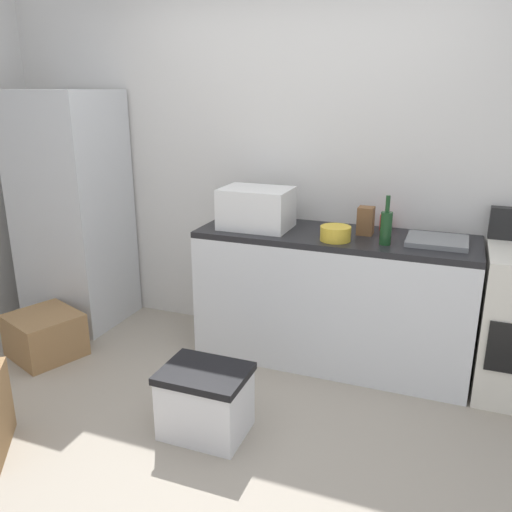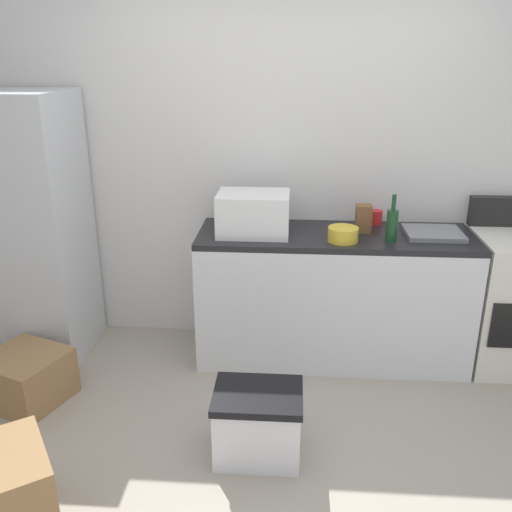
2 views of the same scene
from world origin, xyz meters
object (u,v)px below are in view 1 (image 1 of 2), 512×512
(wine_bottle, at_px, (386,227))
(refrigerator, at_px, (73,211))
(knife_block, at_px, (366,221))
(cardboard_box_medium, at_px, (45,335))
(coffee_mug, at_px, (386,223))
(storage_bin, at_px, (205,401))
(microwave, at_px, (256,208))
(mixing_bowl, at_px, (335,233))

(wine_bottle, bearing_deg, refrigerator, 178.06)
(refrigerator, distance_m, knife_block, 2.24)
(refrigerator, height_order, cardboard_box_medium, refrigerator)
(coffee_mug, xyz_separation_m, storage_bin, (-0.73, -1.28, -0.76))
(refrigerator, xyz_separation_m, microwave, (1.51, 0.01, 0.14))
(wine_bottle, xyz_separation_m, storage_bin, (-0.77, -0.93, -0.82))
(wine_bottle, bearing_deg, microwave, 173.78)
(refrigerator, bearing_deg, microwave, 0.53)
(storage_bin, bearing_deg, wine_bottle, 50.43)
(refrigerator, distance_m, microwave, 1.52)
(coffee_mug, bearing_deg, mixing_bowl, -124.34)
(refrigerator, distance_m, mixing_bowl, 2.09)
(wine_bottle, distance_m, knife_block, 0.24)
(knife_block, xyz_separation_m, mixing_bowl, (-0.15, -0.21, -0.04))
(knife_block, xyz_separation_m, storage_bin, (-0.62, -1.12, -0.80))
(microwave, height_order, storage_bin, microwave)
(coffee_mug, height_order, cardboard_box_medium, coffee_mug)
(refrigerator, relative_size, mixing_bowl, 9.44)
(knife_block, bearing_deg, wine_bottle, -50.45)
(wine_bottle, height_order, cardboard_box_medium, wine_bottle)
(refrigerator, bearing_deg, storage_bin, -32.19)
(refrigerator, height_order, mixing_bowl, refrigerator)
(microwave, height_order, cardboard_box_medium, microwave)
(coffee_mug, bearing_deg, knife_block, -123.36)
(microwave, xyz_separation_m, wine_bottle, (0.87, -0.09, -0.03))
(refrigerator, xyz_separation_m, wine_bottle, (2.38, -0.08, 0.11))
(storage_bin, bearing_deg, microwave, 95.50)
(wine_bottle, xyz_separation_m, mixing_bowl, (-0.30, -0.02, -0.06))
(refrigerator, xyz_separation_m, storage_bin, (1.61, -1.01, -0.71))
(refrigerator, relative_size, cardboard_box_medium, 4.04)
(wine_bottle, distance_m, storage_bin, 1.46)
(knife_block, height_order, storage_bin, knife_block)
(wine_bottle, bearing_deg, storage_bin, -129.57)
(microwave, height_order, coffee_mug, microwave)
(microwave, bearing_deg, cardboard_box_medium, -154.54)
(refrigerator, height_order, storage_bin, refrigerator)
(knife_block, bearing_deg, microwave, -172.76)
(refrigerator, relative_size, wine_bottle, 5.98)
(wine_bottle, bearing_deg, mixing_bowl, -175.62)
(knife_block, relative_size, cardboard_box_medium, 0.40)
(microwave, distance_m, knife_block, 0.72)
(coffee_mug, distance_m, cardboard_box_medium, 2.48)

